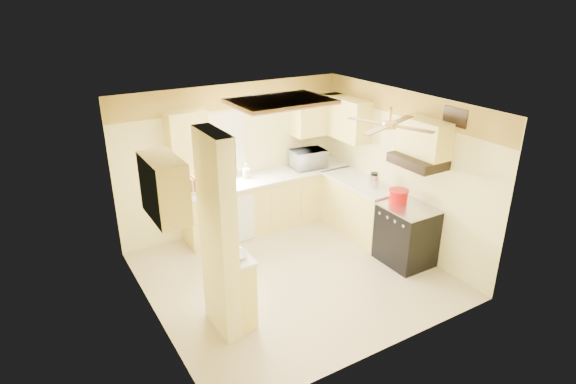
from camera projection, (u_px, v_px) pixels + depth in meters
floor at (293, 275)px, 7.06m from camera, size 4.00×4.00×0.00m
ceiling at (294, 106)px, 6.10m from camera, size 4.00×4.00×0.00m
wall_back at (234, 159)px, 8.08m from camera, size 4.00×0.00×4.00m
wall_front at (388, 257)px, 5.08m from camera, size 4.00×0.00×4.00m
wall_left at (148, 231)px, 5.63m from camera, size 0.00×3.80×3.80m
wall_right at (402, 171)px, 7.53m from camera, size 0.00×3.80×3.80m
wallpaper_border at (232, 96)px, 7.66m from camera, size 4.00×0.02×0.40m
partition_column at (218, 237)px, 5.50m from camera, size 0.20×0.70×2.50m
partition_ledge at (238, 290)px, 5.91m from camera, size 0.25×0.55×0.90m
ledge_top at (237, 257)px, 5.73m from camera, size 0.28×0.58×0.04m
lower_cabinets_back at (269, 202)px, 8.39m from camera, size 3.00×0.60×0.90m
lower_cabinets_right at (360, 208)px, 8.17m from camera, size 0.60×1.40×0.90m
countertop_back at (269, 177)px, 8.20m from camera, size 3.04×0.64×0.04m
countertop_right at (361, 182)px, 7.99m from camera, size 0.64×1.44×0.04m
dishwasher_panel at (238, 219)px, 7.79m from camera, size 0.58×0.02×0.80m
window at (220, 144)px, 7.84m from camera, size 0.92×0.02×1.02m
upper_cab_back_left at (186, 134)px, 7.31m from camera, size 0.60×0.35×0.70m
upper_cab_back_right at (317, 114)px, 8.45m from camera, size 0.90×0.35×0.70m
upper_cab_right at (346, 118)px, 8.21m from camera, size 0.35×1.00×0.70m
upper_cab_left_wall at (164, 188)px, 5.28m from camera, size 0.35×0.75×0.70m
upper_cab_over_stove at (425, 138)px, 6.74m from camera, size 0.35×0.76×0.52m
stove at (406, 235)px, 7.24m from camera, size 0.68×0.77×0.92m
range_hood at (418, 161)px, 6.83m from camera, size 0.50×0.76×0.14m
poster_menu at (224, 186)px, 5.32m from camera, size 0.02×0.42×0.57m
poster_nashville at (227, 238)px, 5.57m from camera, size 0.02×0.42×0.57m
ceiling_light_panel at (281, 102)px, 6.56m from camera, size 1.35×0.95×0.06m
ceiling_fan at (389, 124)px, 6.10m from camera, size 1.15×1.15×0.26m
vent_grate at (455, 117)px, 6.41m from camera, size 0.02×0.40×0.25m
microwave at (308, 159)px, 8.53m from camera, size 0.63×0.46×0.33m
bowl at (239, 255)px, 5.67m from camera, size 0.25×0.25×0.06m
dutch_oven at (398, 196)px, 7.20m from camera, size 0.30×0.30×0.20m
kettle at (374, 181)px, 7.67m from camera, size 0.17×0.17×0.25m
dish_rack at (196, 185)px, 7.57m from camera, size 0.45×0.35×0.24m
utensil_crock at (246, 173)px, 8.09m from camera, size 0.12×0.12×0.25m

